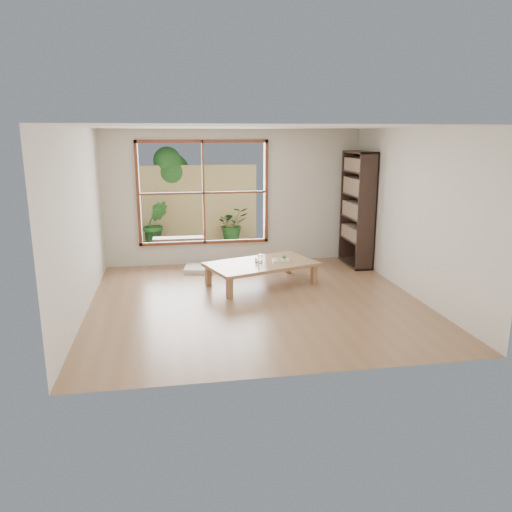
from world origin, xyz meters
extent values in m
plane|color=#916A48|center=(0.00, 0.00, 0.00)|extent=(5.00, 5.00, 0.00)
cube|color=#A78651|center=(0.24, 0.80, 0.36)|extent=(2.01, 1.53, 0.06)
cube|color=#A78651|center=(-0.39, 0.15, 0.17)|extent=(0.11, 0.11, 0.33)
cube|color=#A78651|center=(-0.66, 0.93, 0.17)|extent=(0.11, 0.11, 0.33)
cube|color=#A78651|center=(1.13, 0.67, 0.17)|extent=(0.11, 0.11, 0.33)
cube|color=#A78651|center=(0.86, 1.45, 0.17)|extent=(0.11, 0.11, 0.33)
cube|color=white|center=(-0.74, 1.90, 0.04)|extent=(0.64, 0.64, 0.08)
cube|color=#31211B|center=(2.30, 1.82, 1.09)|extent=(0.35, 0.99, 2.19)
cylinder|color=silver|center=(0.21, 0.76, 0.47)|extent=(0.08, 0.08, 0.15)
cylinder|color=silver|center=(0.24, 0.92, 0.44)|extent=(0.07, 0.07, 0.09)
cylinder|color=silver|center=(0.16, 0.82, 0.43)|extent=(0.06, 0.06, 0.08)
cylinder|color=silver|center=(0.18, 0.88, 0.43)|extent=(0.07, 0.07, 0.08)
cube|color=white|center=(0.58, 0.87, 0.40)|extent=(0.30, 0.22, 0.02)
sphere|color=#2F702D|center=(0.65, 0.90, 0.44)|extent=(0.07, 0.07, 0.07)
cube|color=#C5692E|center=(0.55, 0.83, 0.42)|extent=(0.05, 0.04, 0.02)
cube|color=beige|center=(0.51, 0.89, 0.42)|extent=(0.06, 0.05, 0.02)
cylinder|color=silver|center=(0.61, 0.81, 0.41)|extent=(0.16, 0.03, 0.01)
cube|color=#3A332A|center=(-0.60, 3.56, 0.00)|extent=(2.80, 2.00, 0.05)
cube|color=#31211B|center=(-1.10, 3.28, 0.34)|extent=(1.08, 0.33, 0.04)
cube|color=#31211B|center=(-1.60, 3.17, 0.17)|extent=(0.06, 0.06, 0.30)
cube|color=#31211B|center=(-1.59, 3.41, 0.17)|extent=(0.06, 0.06, 0.30)
cube|color=#31211B|center=(-0.60, 3.16, 0.17)|extent=(0.06, 0.06, 0.30)
cube|color=#31211B|center=(-0.60, 3.39, 0.17)|extent=(0.06, 0.06, 0.30)
cube|color=tan|center=(-0.60, 4.56, 0.90)|extent=(2.80, 0.06, 1.80)
imported|color=#285F23|center=(0.20, 4.39, 0.43)|extent=(0.86, 0.80, 0.80)
imported|color=#285F23|center=(-1.59, 4.04, 0.54)|extent=(0.64, 0.54, 1.04)
cylinder|color=#4C3D2D|center=(-1.30, 4.86, 0.80)|extent=(0.14, 0.14, 1.60)
sphere|color=#285F23|center=(-1.18, 4.86, 1.65)|extent=(0.84, 0.84, 0.84)
sphere|color=#285F23|center=(-1.45, 4.94, 1.45)|extent=(0.70, 0.70, 0.70)
sphere|color=#285F23|center=(-1.27, 4.76, 1.90)|extent=(0.64, 0.64, 0.64)
camera|label=1|loc=(-1.25, -7.22, 2.51)|focal=35.00mm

